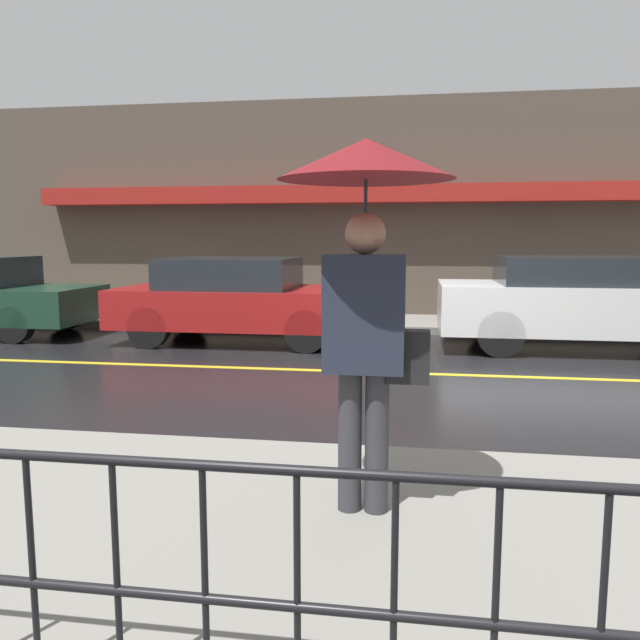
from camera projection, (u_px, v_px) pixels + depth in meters
ground_plane at (448, 375)px, 7.91m from camera, size 80.00×80.00×0.00m
sidewalk_near at (493, 561)px, 3.23m from camera, size 28.00×3.01×0.14m
sidewalk_far at (437, 324)px, 12.02m from camera, size 28.00×1.89×0.14m
lane_marking at (448, 374)px, 7.91m from camera, size 25.20×0.12×0.01m
building_storefront at (438, 209)px, 12.77m from camera, size 28.00×0.85×4.56m
railing_foreground at (550, 581)px, 1.91m from camera, size 12.00×0.04×0.87m
pedestrian at (366, 230)px, 3.46m from camera, size 0.98×0.98×2.13m
car_red at (238, 298)px, 10.38m from camera, size 4.05×1.93×1.39m
car_white at (586, 301)px, 9.55m from camera, size 4.51×1.75×1.44m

